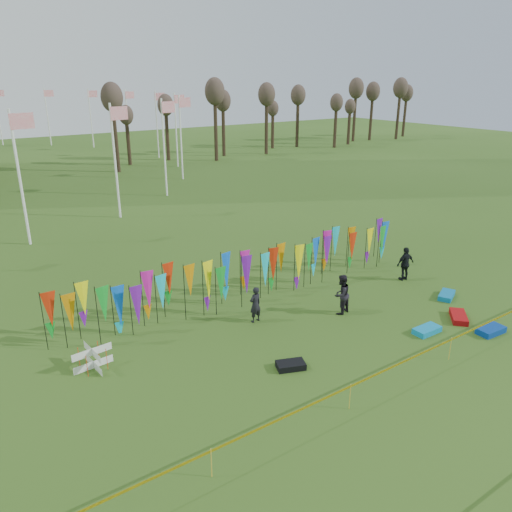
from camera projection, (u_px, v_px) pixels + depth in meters
ground at (356, 362)px, 18.00m from camera, size 160.00×160.00×0.00m
banner_row at (255, 268)px, 22.95m from camera, size 18.64×0.64×2.30m
caution_tape_near at (392, 368)px, 16.25m from camera, size 26.00×0.02×0.90m
tree_line at (292, 103)px, 67.01m from camera, size 53.92×1.92×7.84m
box_kite at (93, 358)px, 17.49m from camera, size 0.74×0.74×0.82m
person_left at (255, 305)px, 20.73m from camera, size 0.61×0.47×1.56m
person_mid at (341, 294)px, 21.44m from camera, size 0.95×0.70×1.78m
person_right at (405, 264)px, 24.98m from camera, size 1.09×0.71×1.73m
kite_bag_turquoise at (427, 330)px, 20.04m from camera, size 1.17×0.59×0.23m
kite_bag_blue at (491, 330)px, 20.01m from camera, size 1.22×0.69×0.25m
kite_bag_red at (459, 317)px, 21.14m from camera, size 1.36×1.33×0.24m
kite_bag_black at (291, 365)px, 17.61m from camera, size 1.14×0.91×0.23m
kite_bag_teal at (447, 295)px, 23.21m from camera, size 1.32×1.02×0.23m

